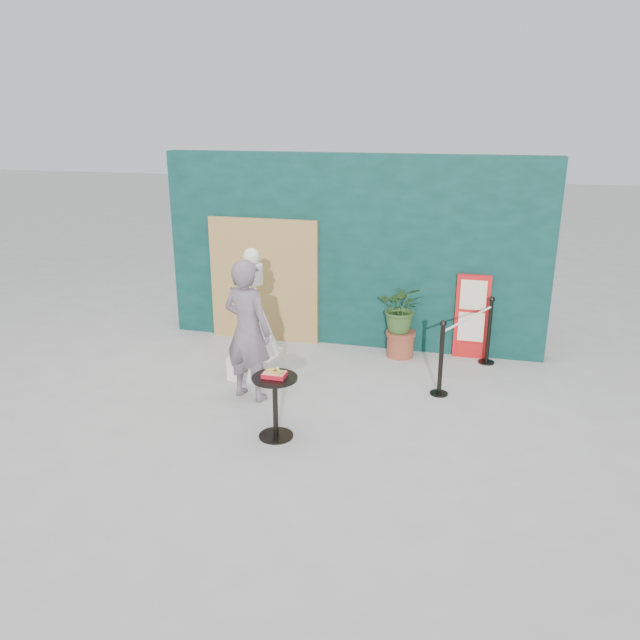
% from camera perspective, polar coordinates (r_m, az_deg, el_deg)
% --- Properties ---
extents(ground, '(60.00, 60.00, 0.00)m').
position_cam_1_polar(ground, '(7.45, -2.39, -10.16)').
color(ground, '#ADAAA5').
rests_on(ground, ground).
extents(back_wall, '(6.00, 0.30, 3.00)m').
position_cam_1_polar(back_wall, '(9.82, 2.92, 6.23)').
color(back_wall, '#092C26').
rests_on(back_wall, ground).
extents(bamboo_fence, '(1.80, 0.08, 2.00)m').
position_cam_1_polar(bamboo_fence, '(10.11, -5.17, 3.63)').
color(bamboo_fence, tan).
rests_on(bamboo_fence, ground).
extents(woman, '(0.77, 0.61, 1.86)m').
position_cam_1_polar(woman, '(7.99, -6.64, -0.96)').
color(woman, slate).
rests_on(woman, ground).
extents(menu_board, '(0.50, 0.07, 1.30)m').
position_cam_1_polar(menu_board, '(9.65, 13.70, 0.28)').
color(menu_board, red).
rests_on(menu_board, ground).
extents(statue, '(0.72, 0.72, 1.84)m').
position_cam_1_polar(statue, '(8.74, -6.07, -0.45)').
color(statue, silver).
rests_on(statue, ground).
extents(cafe_table, '(0.52, 0.52, 0.75)m').
position_cam_1_polar(cafe_table, '(7.13, -4.13, -7.06)').
color(cafe_table, black).
rests_on(cafe_table, ground).
extents(food_basket, '(0.26, 0.19, 0.11)m').
position_cam_1_polar(food_basket, '(7.02, -4.16, -4.92)').
color(food_basket, red).
rests_on(food_basket, cafe_table).
extents(planter, '(0.68, 0.59, 1.15)m').
position_cam_1_polar(planter, '(9.49, 7.47, 0.49)').
color(planter, brown).
rests_on(planter, ground).
extents(stanchion_barrier, '(0.84, 1.54, 1.03)m').
position_cam_1_polar(stanchion_barrier, '(8.92, 13.24, -2.22)').
color(stanchion_barrier, black).
rests_on(stanchion_barrier, ground).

